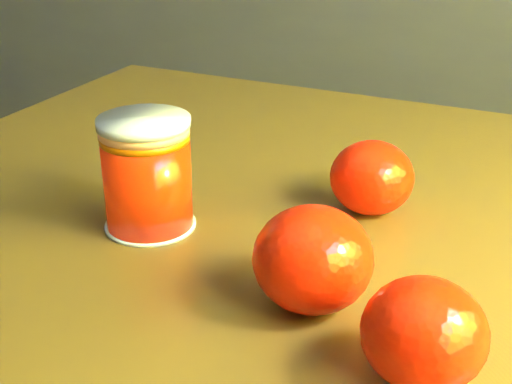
% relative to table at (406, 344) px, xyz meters
% --- Properties ---
extents(kitchen_counter, '(3.15, 0.60, 0.90)m').
position_rel_table_xyz_m(kitchen_counter, '(-0.95, 1.26, -0.18)').
color(kitchen_counter, '#4D4C51').
rests_on(kitchen_counter, ground).
extents(table, '(0.99, 0.71, 0.72)m').
position_rel_table_xyz_m(table, '(0.00, 0.00, 0.00)').
color(table, brown).
rests_on(table, ground).
extents(juice_glass, '(0.07, 0.07, 0.09)m').
position_rel_table_xyz_m(juice_glass, '(-0.19, -0.07, 0.14)').
color(juice_glass, red).
rests_on(juice_glass, table).
extents(orange_front, '(0.08, 0.08, 0.07)m').
position_rel_table_xyz_m(orange_front, '(-0.04, -0.11, 0.13)').
color(orange_front, '#FF1F05').
rests_on(orange_front, table).
extents(orange_back, '(0.07, 0.07, 0.06)m').
position_rel_table_xyz_m(orange_back, '(-0.05, 0.03, 0.12)').
color(orange_back, '#FF1F05').
rests_on(orange_back, table).
extents(orange_extra, '(0.09, 0.09, 0.06)m').
position_rel_table_xyz_m(orange_extra, '(0.04, -0.15, 0.12)').
color(orange_extra, '#FF1F05').
rests_on(orange_extra, table).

